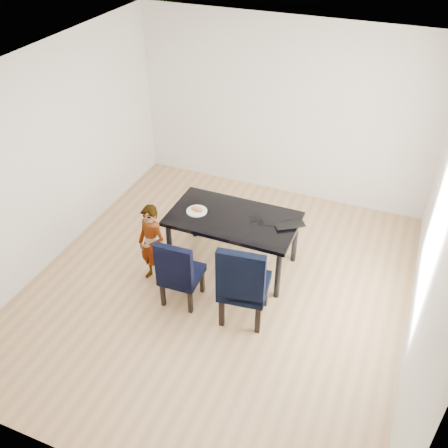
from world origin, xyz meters
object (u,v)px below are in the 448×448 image
at_px(chair_right, 245,280).
at_px(plate, 197,211).
at_px(child, 152,245).
at_px(laptop, 289,223).
at_px(dining_table, 233,241).
at_px(chair_left, 182,269).

distance_m(chair_right, plate, 1.21).
bearing_deg(child, plate, 75.46).
bearing_deg(plate, laptop, 8.64).
distance_m(dining_table, laptop, 0.79).
relative_size(plate, laptop, 0.72).
bearing_deg(chair_left, plate, 98.71).
bearing_deg(chair_right, plate, 133.63).
bearing_deg(chair_left, laptop, 41.05).
relative_size(child, laptop, 3.03).
distance_m(dining_table, plate, 0.61).
height_order(child, laptop, child).
xyz_separation_m(chair_left, chair_right, (0.77, 0.02, 0.08)).
xyz_separation_m(chair_right, laptop, (0.23, 0.92, 0.22)).
xyz_separation_m(chair_left, laptop, (1.00, 0.94, 0.30)).
relative_size(chair_right, plate, 4.19).
xyz_separation_m(plate, laptop, (1.15, 0.17, 0.01)).
xyz_separation_m(child, laptop, (1.48, 0.77, 0.22)).
bearing_deg(dining_table, plate, -173.35).
relative_size(chair_left, laptop, 2.56).
distance_m(chair_left, chair_right, 0.78).
relative_size(chair_right, laptop, 3.03).
relative_size(chair_left, chair_right, 0.85).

